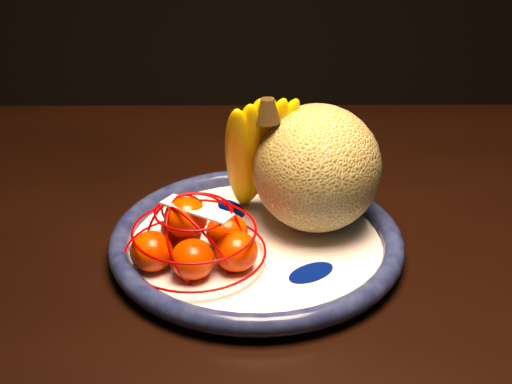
{
  "coord_description": "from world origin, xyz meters",
  "views": [
    {
      "loc": [
        -0.01,
        -0.76,
        1.19
      ],
      "look_at": [
        0.02,
        -0.09,
        0.83
      ],
      "focal_mm": 50.0,
      "sensor_mm": 36.0,
      "label": 1
    }
  ],
  "objects_px": {
    "fruit_bowl": "(256,242)",
    "mandarin_bag": "(196,240)",
    "banana_bunch": "(254,150)",
    "dining_table": "(218,314)",
    "cantaloupe": "(317,168)"
  },
  "relations": [
    {
      "from": "dining_table",
      "to": "fruit_bowl",
      "type": "xyz_separation_m",
      "value": [
        0.04,
        0.0,
        0.09
      ]
    },
    {
      "from": "cantaloupe",
      "to": "banana_bunch",
      "type": "distance_m",
      "value": 0.07
    },
    {
      "from": "dining_table",
      "to": "cantaloupe",
      "type": "xyz_separation_m",
      "value": [
        0.11,
        0.04,
        0.17
      ]
    },
    {
      "from": "banana_bunch",
      "to": "mandarin_bag",
      "type": "distance_m",
      "value": 0.13
    },
    {
      "from": "cantaloupe",
      "to": "mandarin_bag",
      "type": "distance_m",
      "value": 0.16
    },
    {
      "from": "fruit_bowl",
      "to": "cantaloupe",
      "type": "height_order",
      "value": "cantaloupe"
    },
    {
      "from": "dining_table",
      "to": "banana_bunch",
      "type": "relative_size",
      "value": 9.28
    },
    {
      "from": "dining_table",
      "to": "mandarin_bag",
      "type": "height_order",
      "value": "mandarin_bag"
    },
    {
      "from": "fruit_bowl",
      "to": "mandarin_bag",
      "type": "distance_m",
      "value": 0.08
    },
    {
      "from": "banana_bunch",
      "to": "fruit_bowl",
      "type": "bearing_deg",
      "value": -113.68
    },
    {
      "from": "dining_table",
      "to": "fruit_bowl",
      "type": "height_order",
      "value": "fruit_bowl"
    },
    {
      "from": "banana_bunch",
      "to": "cantaloupe",
      "type": "bearing_deg",
      "value": -42.04
    },
    {
      "from": "fruit_bowl",
      "to": "cantaloupe",
      "type": "xyz_separation_m",
      "value": [
        0.07,
        0.04,
        0.07
      ]
    },
    {
      "from": "banana_bunch",
      "to": "mandarin_bag",
      "type": "xyz_separation_m",
      "value": [
        -0.07,
        -0.09,
        -0.06
      ]
    },
    {
      "from": "dining_table",
      "to": "banana_bunch",
      "type": "xyz_separation_m",
      "value": [
        0.04,
        0.06,
        0.18
      ]
    }
  ]
}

